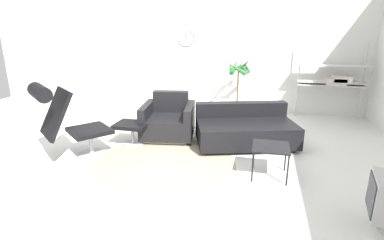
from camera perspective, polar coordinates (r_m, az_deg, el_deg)
ground_plane at (r=4.59m, az=-0.49°, el=-6.92°), size 12.00×12.00×0.00m
wall_back at (r=7.11m, az=5.30°, el=13.16°), size 12.00×0.09×2.80m
round_rug at (r=4.40m, az=-5.06°, el=-8.05°), size 2.03×2.03×0.01m
lounge_chair at (r=4.60m, az=-23.22°, el=0.89°), size 1.06×1.12×1.16m
ottoman at (r=5.05m, az=-11.33°, el=-1.51°), size 0.54×0.46×0.37m
armchair_red at (r=5.34m, az=-4.47°, el=-0.28°), size 0.99×0.99×0.77m
couch_low at (r=5.08m, az=10.01°, el=-1.91°), size 1.79×1.37×0.64m
side_table at (r=3.99m, az=14.77°, el=-5.36°), size 0.46×0.46×0.42m
potted_plant at (r=6.63m, az=8.77°, el=6.74°), size 0.57×0.59×1.29m
shelf_unit at (r=6.92m, az=25.49°, el=7.07°), size 1.33×0.28×1.62m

